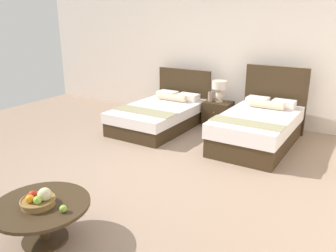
% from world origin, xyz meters
% --- Properties ---
extents(ground_plane, '(10.37, 10.27, 0.02)m').
position_xyz_m(ground_plane, '(0.00, 0.00, -0.01)').
color(ground_plane, gray).
extents(wall_back, '(10.37, 0.12, 2.86)m').
position_xyz_m(wall_back, '(0.00, 3.34, 1.43)').
color(wall_back, silver).
rests_on(wall_back, ground).
extents(bed_near_window, '(1.35, 2.18, 1.10)m').
position_xyz_m(bed_near_window, '(-1.03, 2.01, 0.27)').
color(bed_near_window, '#372816').
rests_on(bed_near_window, ground).
extents(bed_near_corner, '(1.27, 2.09, 1.31)m').
position_xyz_m(bed_near_corner, '(1.04, 2.01, 0.33)').
color(bed_near_corner, '#372816').
rests_on(bed_near_corner, ground).
extents(nightstand, '(0.57, 0.49, 0.50)m').
position_xyz_m(nightstand, '(-0.06, 2.77, 0.25)').
color(nightstand, '#372816').
rests_on(nightstand, ground).
extents(table_lamp, '(0.31, 0.31, 0.45)m').
position_xyz_m(table_lamp, '(-0.06, 2.79, 0.80)').
color(table_lamp, beige).
rests_on(table_lamp, nightstand).
extents(vase, '(0.11, 0.11, 0.20)m').
position_xyz_m(vase, '(-0.23, 2.73, 0.61)').
color(vase, gray).
rests_on(vase, nightstand).
extents(coffee_table, '(0.98, 0.98, 0.43)m').
position_xyz_m(coffee_table, '(-0.07, -1.89, 0.34)').
color(coffee_table, '#372816').
rests_on(coffee_table, ground).
extents(fruit_bowl, '(0.35, 0.35, 0.19)m').
position_xyz_m(fruit_bowl, '(-0.06, -1.92, 0.50)').
color(fruit_bowl, olive).
rests_on(fruit_bowl, coffee_table).
extents(loose_apple, '(0.08, 0.08, 0.08)m').
position_xyz_m(loose_apple, '(0.25, -1.89, 0.47)').
color(loose_apple, '#86B03C').
rests_on(loose_apple, coffee_table).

